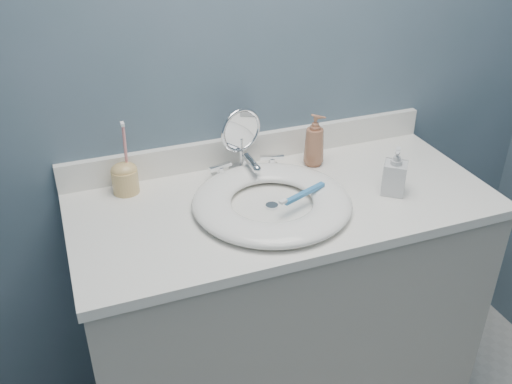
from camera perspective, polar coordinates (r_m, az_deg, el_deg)
name	(u,v)px	position (r m, az deg, el deg)	size (l,w,h in m)	color
back_wall	(251,63)	(1.75, -0.53, 12.74)	(2.20, 0.02, 2.40)	#465C6A
vanity_cabinet	(280,317)	(1.93, 2.47, -12.35)	(1.20, 0.55, 0.85)	#AAA49B
countertop	(284,203)	(1.66, 2.80, -1.14)	(1.22, 0.57, 0.03)	white
backsplash	(252,148)	(1.84, -0.36, 4.47)	(1.22, 0.02, 0.09)	white
basin	(272,202)	(1.60, 1.60, -0.96)	(0.45, 0.45, 0.04)	white
drain	(272,206)	(1.61, 1.59, -1.41)	(0.04, 0.04, 0.01)	silver
faucet	(248,168)	(1.76, -0.80, 2.42)	(0.25, 0.13, 0.07)	silver
makeup_mirror	(241,138)	(1.75, -1.51, 5.46)	(0.14, 0.08, 0.21)	silver
soap_bottle_amber	(314,140)	(1.81, 5.86, 5.19)	(0.07, 0.07, 0.17)	#935D42
soap_bottle_clear	(395,171)	(1.69, 13.75, 2.07)	(0.07, 0.07, 0.14)	silver
toothbrush_holder	(125,177)	(1.70, -12.98, 1.50)	(0.08, 0.08, 0.22)	tan
toothbrush_lying	(303,194)	(1.59, 4.70, -0.22)	(0.17, 0.08, 0.02)	teal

